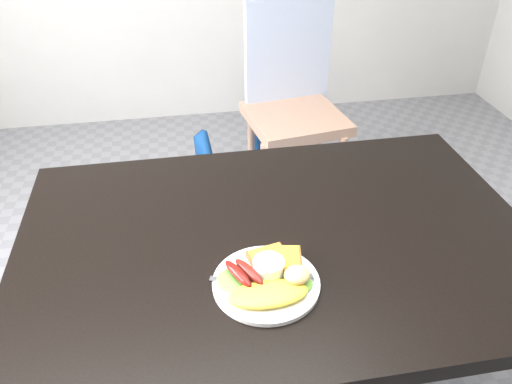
% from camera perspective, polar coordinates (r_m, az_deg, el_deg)
% --- Properties ---
extents(dining_table, '(1.20, 0.80, 0.04)m').
position_cam_1_polar(dining_table, '(1.18, 2.52, -5.69)').
color(dining_table, black).
rests_on(dining_table, ground).
extents(dining_chair, '(0.48, 0.48, 0.05)m').
position_cam_1_polar(dining_chair, '(2.36, 4.51, 8.36)').
color(dining_chair, tan).
rests_on(dining_chair, ground).
extents(person, '(0.63, 0.48, 1.56)m').
position_cam_1_polar(person, '(1.76, 4.13, 10.80)').
color(person, navy).
rests_on(person, ground).
extents(plate, '(0.22, 0.22, 0.01)m').
position_cam_1_polar(plate, '(1.04, 1.16, -10.38)').
color(plate, white).
rests_on(plate, dining_table).
extents(lettuce_left, '(0.10, 0.10, 0.01)m').
position_cam_1_polar(lettuce_left, '(1.03, -2.32, -9.98)').
color(lettuce_left, '#47822A').
rests_on(lettuce_left, plate).
extents(lettuce_right, '(0.09, 0.08, 0.01)m').
position_cam_1_polar(lettuce_right, '(1.03, 4.46, -10.30)').
color(lettuce_right, '#459628').
rests_on(lettuce_right, plate).
extents(omelette, '(0.16, 0.08, 0.02)m').
position_cam_1_polar(omelette, '(1.00, 1.41, -11.57)').
color(omelette, yellow).
rests_on(omelette, plate).
extents(sausage_a, '(0.06, 0.09, 0.02)m').
position_cam_1_polar(sausage_a, '(1.02, -2.05, -9.32)').
color(sausage_a, maroon).
rests_on(sausage_a, lettuce_left).
extents(sausage_b, '(0.06, 0.09, 0.02)m').
position_cam_1_polar(sausage_b, '(1.03, -0.81, -9.08)').
color(sausage_b, maroon).
rests_on(sausage_b, lettuce_left).
extents(ramekin, '(0.08, 0.08, 0.04)m').
position_cam_1_polar(ramekin, '(1.04, 1.45, -8.70)').
color(ramekin, white).
rests_on(ramekin, plate).
extents(toast_a, '(0.10, 0.10, 0.01)m').
position_cam_1_polar(toast_a, '(1.07, 1.65, -7.86)').
color(toast_a, brown).
rests_on(toast_a, plate).
extents(toast_b, '(0.09, 0.09, 0.01)m').
position_cam_1_polar(toast_b, '(1.06, 3.12, -7.71)').
color(toast_b, brown).
rests_on(toast_b, toast_a).
extents(potato_salad, '(0.06, 0.05, 0.03)m').
position_cam_1_polar(potato_salad, '(1.02, 4.70, -9.42)').
color(potato_salad, beige).
rests_on(potato_salad, lettuce_right).
extents(fork, '(0.16, 0.07, 0.00)m').
position_cam_1_polar(fork, '(1.03, -0.90, -10.43)').
color(fork, '#ADAFB7').
rests_on(fork, plate).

